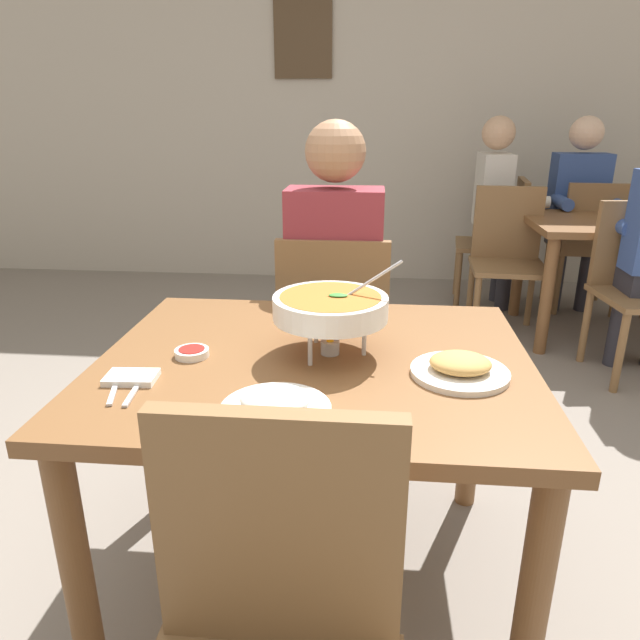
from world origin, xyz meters
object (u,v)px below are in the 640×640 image
at_px(chair_bg_right, 502,235).
at_px(patron_bg_right, 497,202).
at_px(dining_table_far, 612,241).
at_px(chair_bg_middle, 590,240).
at_px(chair_bg_left, 639,279).
at_px(patron_bg_middle, 578,203).
at_px(rice_plate, 275,405).
at_px(sauce_dish, 192,352).
at_px(curry_bowl, 330,308).
at_px(chair_bg_window, 507,252).
at_px(dining_table_main, 315,394).
at_px(chair_diner_main, 334,331).
at_px(diner_main, 335,272).
at_px(appetizer_plate, 460,368).

distance_m(chair_bg_right, patron_bg_right, 0.24).
xyz_separation_m(dining_table_far, chair_bg_middle, (0.04, 0.46, -0.09)).
height_order(chair_bg_left, chair_bg_right, same).
distance_m(chair_bg_right, patron_bg_middle, 0.54).
relative_size(rice_plate, chair_bg_middle, 0.27).
bearing_deg(sauce_dish, chair_bg_right, 63.58).
relative_size(curry_bowl, sauce_dish, 3.69).
relative_size(chair_bg_left, chair_bg_middle, 1.00).
relative_size(chair_bg_window, patron_bg_middle, 0.69).
distance_m(dining_table_main, rice_plate, 0.34).
bearing_deg(rice_plate, chair_bg_middle, 60.47).
relative_size(rice_plate, patron_bg_middle, 0.18).
bearing_deg(dining_table_far, chair_bg_left, -94.71).
relative_size(chair_diner_main, sauce_dish, 10.00).
xyz_separation_m(dining_table_main, rice_plate, (-0.05, -0.31, 0.13)).
height_order(curry_bowl, rice_plate, curry_bowl).
bearing_deg(diner_main, patron_bg_right, 62.99).
xyz_separation_m(appetizer_plate, chair_bg_window, (0.62, 2.31, -0.23)).
distance_m(dining_table_main, patron_bg_middle, 3.15).
xyz_separation_m(curry_bowl, dining_table_far, (1.54, 2.15, -0.26)).
bearing_deg(chair_bg_middle, chair_bg_window, -146.92).
bearing_deg(chair_bg_left, chair_bg_middle, 85.32).
relative_size(curry_bowl, dining_table_far, 0.33).
bearing_deg(diner_main, appetizer_plate, -67.09).
distance_m(rice_plate, chair_bg_right, 3.26).
height_order(rice_plate, patron_bg_middle, patron_bg_middle).
xyz_separation_m(patron_bg_middle, patron_bg_right, (-0.54, -0.01, 0.00)).
relative_size(dining_table_main, chair_bg_left, 1.25).
distance_m(chair_bg_middle, chair_bg_window, 0.76).
relative_size(dining_table_main, diner_main, 0.86).
distance_m(chair_diner_main, patron_bg_middle, 2.53).
xyz_separation_m(curry_bowl, chair_bg_window, (0.94, 2.20, -0.34)).
relative_size(sauce_dish, patron_bg_middle, 0.07).
bearing_deg(chair_bg_left, curry_bowl, -132.52).
bearing_deg(patron_bg_middle, chair_bg_right, 179.75).
bearing_deg(diner_main, patron_bg_middle, 51.88).
distance_m(curry_bowl, chair_bg_window, 2.42).
relative_size(chair_diner_main, curry_bowl, 2.71).
distance_m(diner_main, sauce_dish, 0.87).
bearing_deg(chair_diner_main, appetizer_plate, -66.28).
bearing_deg(dining_table_far, curry_bowl, -125.56).
distance_m(sauce_dish, dining_table_far, 2.92).
bearing_deg(chair_bg_middle, sauce_dish, -126.04).
bearing_deg(diner_main, dining_table_main, -90.00).
distance_m(rice_plate, patron_bg_middle, 3.44).
bearing_deg(chair_bg_left, patron_bg_right, 116.57).
height_order(appetizer_plate, chair_bg_window, chair_bg_window).
xyz_separation_m(curry_bowl, chair_bg_middle, (1.58, 2.61, -0.34)).
height_order(chair_diner_main, chair_bg_middle, same).
height_order(sauce_dish, chair_bg_left, chair_bg_left).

